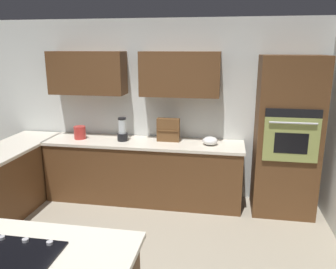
% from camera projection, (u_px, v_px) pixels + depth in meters
% --- Properties ---
extents(wall_back, '(6.00, 0.44, 2.60)m').
position_uv_depth(wall_back, '(150.00, 102.00, 4.98)').
color(wall_back, silver).
rests_on(wall_back, ground).
extents(lower_cabinets_back, '(2.80, 0.60, 0.86)m').
position_uv_depth(lower_cabinets_back, '(144.00, 172.00, 4.92)').
color(lower_cabinets_back, brown).
rests_on(lower_cabinets_back, ground).
extents(countertop_back, '(2.84, 0.64, 0.04)m').
position_uv_depth(countertop_back, '(143.00, 143.00, 4.81)').
color(countertop_back, silver).
rests_on(countertop_back, lower_cabinets_back).
extents(wall_oven, '(0.80, 0.66, 2.11)m').
position_uv_depth(wall_oven, '(287.00, 137.00, 4.43)').
color(wall_oven, brown).
rests_on(wall_oven, ground).
extents(blender, '(0.15, 0.15, 0.34)m').
position_uv_depth(blender, '(122.00, 131.00, 4.81)').
color(blender, black).
rests_on(blender, countertop_back).
extents(mixing_bowl, '(0.21, 0.21, 0.11)m').
position_uv_depth(mixing_bowl, '(210.00, 141.00, 4.62)').
color(mixing_bowl, white).
rests_on(mixing_bowl, countertop_back).
extents(spice_rack, '(0.32, 0.11, 0.33)m').
position_uv_depth(spice_rack, '(168.00, 130.00, 4.78)').
color(spice_rack, brown).
rests_on(spice_rack, countertop_back).
extents(kettle, '(0.17, 0.17, 0.19)m').
position_uv_depth(kettle, '(80.00, 133.00, 4.93)').
color(kettle, red).
rests_on(kettle, countertop_back).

